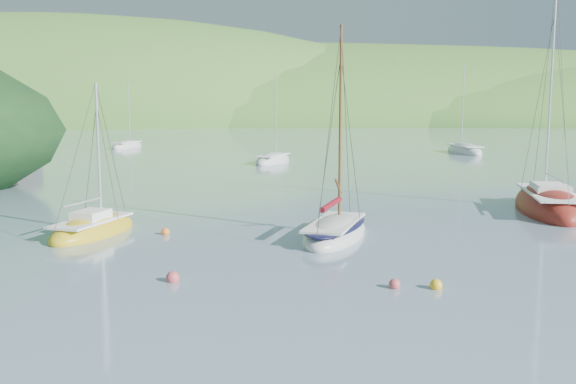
{
  "coord_description": "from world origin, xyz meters",
  "views": [
    {
      "loc": [
        -3.28,
        -19.77,
        6.0
      ],
      "look_at": [
        -1.91,
        8.0,
        1.99
      ],
      "focal_mm": 40.0,
      "sensor_mm": 36.0,
      "label": 1
    }
  ],
  "objects_px": {
    "sailboat_yellow": "(93,230)",
    "distant_sloop_b": "(464,152)",
    "daysailer_white": "(335,232)",
    "distant_sloop_a": "(273,161)",
    "distant_sloop_c": "(127,147)",
    "sloop_red": "(548,207)"
  },
  "relations": [
    {
      "from": "sloop_red",
      "to": "distant_sloop_b",
      "type": "distance_m",
      "value": 38.53
    },
    {
      "from": "daysailer_white",
      "to": "distant_sloop_a",
      "type": "xyz_separation_m",
      "value": [
        -1.87,
        33.62,
        -0.06
      ]
    },
    {
      "from": "sloop_red",
      "to": "distant_sloop_b",
      "type": "height_order",
      "value": "sloop_red"
    },
    {
      "from": "daysailer_white",
      "to": "sailboat_yellow",
      "type": "xyz_separation_m",
      "value": [
        -10.8,
        1.14,
        -0.05
      ]
    },
    {
      "from": "daysailer_white",
      "to": "sloop_red",
      "type": "relative_size",
      "value": 0.73
    },
    {
      "from": "sailboat_yellow",
      "to": "distant_sloop_a",
      "type": "bearing_deg",
      "value": 95.09
    },
    {
      "from": "sailboat_yellow",
      "to": "distant_sloop_b",
      "type": "relative_size",
      "value": 0.68
    },
    {
      "from": "distant_sloop_b",
      "to": "distant_sloop_c",
      "type": "xyz_separation_m",
      "value": [
        -39.73,
        10.17,
        -0.02
      ]
    },
    {
      "from": "daysailer_white",
      "to": "sailboat_yellow",
      "type": "relative_size",
      "value": 1.34
    },
    {
      "from": "daysailer_white",
      "to": "distant_sloop_b",
      "type": "distance_m",
      "value": 48.09
    },
    {
      "from": "daysailer_white",
      "to": "distant_sloop_c",
      "type": "distance_m",
      "value": 57.35
    },
    {
      "from": "distant_sloop_a",
      "to": "distant_sloop_b",
      "type": "relative_size",
      "value": 0.85
    },
    {
      "from": "distant_sloop_c",
      "to": "distant_sloop_a",
      "type": "bearing_deg",
      "value": -28.81
    },
    {
      "from": "distant_sloop_a",
      "to": "distant_sloop_b",
      "type": "distance_m",
      "value": 24.14
    },
    {
      "from": "daysailer_white",
      "to": "distant_sloop_c",
      "type": "height_order",
      "value": "daysailer_white"
    },
    {
      "from": "daysailer_white",
      "to": "sloop_red",
      "type": "height_order",
      "value": "sloop_red"
    },
    {
      "from": "sailboat_yellow",
      "to": "distant_sloop_b",
      "type": "height_order",
      "value": "distant_sloop_b"
    },
    {
      "from": "sloop_red",
      "to": "distant_sloop_c",
      "type": "height_order",
      "value": "sloop_red"
    },
    {
      "from": "sailboat_yellow",
      "to": "sloop_red",
      "type": "bearing_deg",
      "value": 32.22
    },
    {
      "from": "sloop_red",
      "to": "distant_sloop_c",
      "type": "bearing_deg",
      "value": 137.1
    },
    {
      "from": "sailboat_yellow",
      "to": "distant_sloop_c",
      "type": "distance_m",
      "value": 53.48
    },
    {
      "from": "sailboat_yellow",
      "to": "distant_sloop_b",
      "type": "distance_m",
      "value": 52.57
    }
  ]
}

